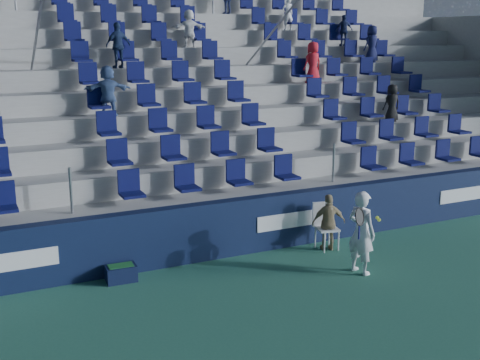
# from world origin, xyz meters

# --- Properties ---
(ground) EXTENTS (70.00, 70.00, 0.00)m
(ground) POSITION_xyz_m (0.00, 0.00, 0.00)
(ground) COLOR #307057
(ground) RESTS_ON ground
(sponsor_wall) EXTENTS (24.00, 0.32, 1.20)m
(sponsor_wall) POSITION_xyz_m (0.00, 3.15, 0.60)
(sponsor_wall) COLOR #101A3B
(sponsor_wall) RESTS_ON ground
(grandstand) EXTENTS (24.00, 8.17, 6.63)m
(grandstand) POSITION_xyz_m (-0.00, 8.24, 2.13)
(grandstand) COLOR #A8A8A3
(grandstand) RESTS_ON ground
(tennis_player) EXTENTS (0.69, 0.68, 1.65)m
(tennis_player) POSITION_xyz_m (2.02, 1.15, 0.83)
(tennis_player) COLOR white
(tennis_player) RESTS_ON ground
(line_judge_chair) EXTENTS (0.53, 0.54, 1.02)m
(line_judge_chair) POSITION_xyz_m (2.17, 2.66, 0.58)
(line_judge_chair) COLOR white
(line_judge_chair) RESTS_ON ground
(line_judge) EXTENTS (0.79, 0.52, 1.24)m
(line_judge) POSITION_xyz_m (2.17, 2.50, 0.62)
(line_judge) COLOR tan
(line_judge) RESTS_ON ground
(ball_bin) EXTENTS (0.58, 0.40, 0.32)m
(ball_bin) POSITION_xyz_m (-2.32, 2.75, 0.17)
(ball_bin) COLOR #0E1635
(ball_bin) RESTS_ON ground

